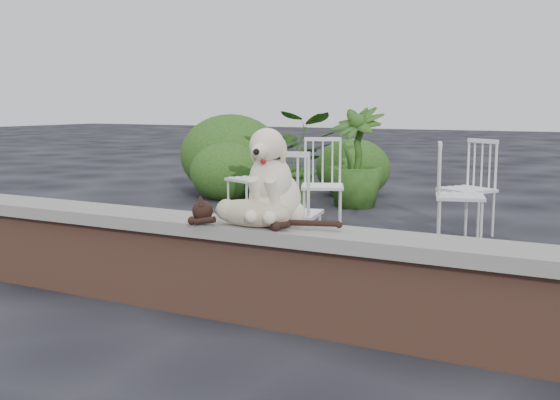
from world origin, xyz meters
The scene contains 13 objects.
ground centered at (0.00, 0.00, 0.00)m, with size 60.00×60.00×0.00m, color black.
brick_wall centered at (0.00, 0.00, 0.25)m, with size 6.00×0.30×0.50m, color brown.
capstone centered at (0.00, 0.00, 0.54)m, with size 6.20×0.40×0.08m, color slate.
dog centered at (0.12, 0.05, 0.87)m, with size 0.38×0.50×0.58m, color beige, non-canonical shape.
cat centered at (0.04, -0.10, 0.67)m, with size 1.06×0.25×0.18m, color tan, non-canonical shape.
chair_a centered at (-0.85, 2.80, 0.47)m, with size 0.56×0.56×0.94m, color white, non-canonical shape.
chair_c centered at (-0.33, 1.12, 0.47)m, with size 0.56×0.56×0.94m, color white, non-canonical shape.
chair_e centered at (0.56, 2.71, 0.47)m, with size 0.56×0.56×0.94m, color white, non-canonical shape.
chair_d centered at (0.50, 3.23, 0.47)m, with size 0.56×0.56×0.94m, color white, non-canonical shape.
chair_b centered at (-1.84, 3.02, 0.47)m, with size 0.56×0.56×0.94m, color white, non-canonical shape.
potted_plant_a centered at (-1.68, 3.69, 0.60)m, with size 1.08×0.94×1.20m, color #234313.
potted_plant_b centered at (-1.17, 4.43, 0.62)m, with size 0.70×0.70×1.24m, color #234313.
shrubbery centered at (-2.89, 4.92, 0.47)m, with size 2.97×2.13×1.20m.
Camera 1 is at (2.03, -3.41, 1.28)m, focal length 43.65 mm.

